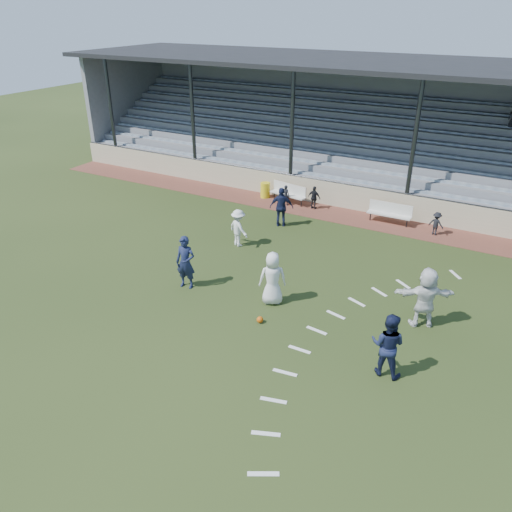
{
  "coord_description": "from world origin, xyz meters",
  "views": [
    {
      "loc": [
        7.45,
        -11.04,
        9.17
      ],
      "look_at": [
        0.0,
        2.5,
        1.3
      ],
      "focal_mm": 35.0,
      "sensor_mm": 36.0,
      "label": 1
    }
  ],
  "objects": [
    {
      "name": "sub_left_far",
      "position": [
        -1.21,
        10.65,
        0.6
      ],
      "size": [
        0.7,
        0.35,
        1.15
      ],
      "primitive_type": "imported",
      "rotation": [
        0.0,
        0.0,
        3.04
      ],
      "color": "black",
      "rests_on": "cinder_track"
    },
    {
      "name": "player_navy_wing",
      "position": [
        -1.71,
        8.0,
        0.91
      ],
      "size": [
        1.16,
        0.82,
        1.82
      ],
      "primitive_type": "imported",
      "rotation": [
        0.0,
        0.0,
        3.53
      ],
      "color": "#161D3E",
      "rests_on": "ground"
    },
    {
      "name": "grandstand",
      "position": [
        0.01,
        16.26,
        2.2
      ],
      "size": [
        34.6,
        9.0,
        6.61
      ],
      "color": "gray",
      "rests_on": "ground"
    },
    {
      "name": "football",
      "position": [
        1.15,
        0.67,
        0.11
      ],
      "size": [
        0.21,
        0.21,
        0.21
      ],
      "primitive_type": "sphere",
      "color": "#C5510B",
      "rests_on": "ground"
    },
    {
      "name": "bench_right",
      "position": [
        2.55,
        10.7,
        0.58
      ],
      "size": [
        2.0,
        0.45,
        0.95
      ],
      "rotation": [
        0.0,
        0.0,
        0.0
      ],
      "color": "silver",
      "rests_on": "cinder_track"
    },
    {
      "name": "player_white_back",
      "position": [
        5.7,
        3.05,
        1.01
      ],
      "size": [
        1.94,
        1.36,
        2.01
      ],
      "primitive_type": "imported",
      "rotation": [
        0.0,
        0.0,
        3.6
      ],
      "color": "silver",
      "rests_on": "ground"
    },
    {
      "name": "player_navy_mid",
      "position": [
        5.32,
        0.19,
        0.95
      ],
      "size": [
        0.94,
        0.73,
        1.91
      ],
      "primitive_type": "imported",
      "rotation": [
        0.0,
        0.0,
        3.16
      ],
      "color": "#161D3E",
      "rests_on": "ground"
    },
    {
      "name": "player_white_lead",
      "position": [
        0.94,
        1.94,
        0.94
      ],
      "size": [
        1.09,
        0.98,
        1.88
      ],
      "primitive_type": "imported",
      "rotation": [
        0.0,
        0.0,
        3.68
      ],
      "color": "silver",
      "rests_on": "ground"
    },
    {
      "name": "retaining_wall",
      "position": [
        0.0,
        11.55,
        0.6
      ],
      "size": [
        34.0,
        0.18,
        1.2
      ],
      "primitive_type": "cube",
      "color": "#C0B493",
      "rests_on": "ground"
    },
    {
      "name": "player_navy_lead",
      "position": [
        -2.24,
        1.41,
        0.98
      ],
      "size": [
        0.78,
        0.58,
        1.96
      ],
      "primitive_type": "imported",
      "rotation": [
        0.0,
        0.0,
        0.17
      ],
      "color": "#161D3E",
      "rests_on": "ground"
    },
    {
      "name": "sub_right",
      "position": [
        4.69,
        10.36,
        0.54
      ],
      "size": [
        0.75,
        0.55,
        1.05
      ],
      "primitive_type": "imported",
      "rotation": [
        0.0,
        0.0,
        2.89
      ],
      "color": "black",
      "rests_on": "cinder_track"
    },
    {
      "name": "player_white_wing",
      "position": [
        -2.36,
        5.26,
        0.8
      ],
      "size": [
        1.18,
        0.94,
        1.6
      ],
      "primitive_type": "imported",
      "rotation": [
        0.0,
        0.0,
        2.75
      ],
      "color": "silver",
      "rests_on": "ground"
    },
    {
      "name": "cinder_track",
      "position": [
        0.0,
        10.5,
        0.01
      ],
      "size": [
        34.0,
        2.0,
        0.02
      ],
      "primitive_type": "cube",
      "color": "brown",
      "rests_on": "ground"
    },
    {
      "name": "ground",
      "position": [
        0.0,
        0.0,
        0.0
      ],
      "size": [
        90.0,
        90.0,
        0.0
      ],
      "primitive_type": "plane",
      "color": "#283716",
      "rests_on": "ground"
    },
    {
      "name": "sub_left_near",
      "position": [
        -2.66,
        10.44,
        0.54
      ],
      "size": [
        0.39,
        0.26,
        1.04
      ],
      "primitive_type": "imported",
      "rotation": [
        0.0,
        0.0,
        3.18
      ],
      "color": "black",
      "rests_on": "cinder_track"
    },
    {
      "name": "trash_bin",
      "position": [
        -4.09,
        10.93,
        0.41
      ],
      "size": [
        0.49,
        0.49,
        0.79
      ],
      "primitive_type": "cylinder",
      "color": "yellow",
      "rests_on": "cinder_track"
    },
    {
      "name": "penalty_arc",
      "position": [
        4.12,
        0.0,
        0.01
      ],
      "size": [
        3.89,
        14.63,
        0.01
      ],
      "color": "white",
      "rests_on": "ground"
    },
    {
      "name": "bench_left",
      "position": [
        -2.7,
        10.88,
        0.58
      ],
      "size": [
        2.04,
        0.81,
        0.95
      ],
      "rotation": [
        0.0,
        0.0,
        -0.19
      ],
      "color": "silver",
      "rests_on": "cinder_track"
    }
  ]
}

